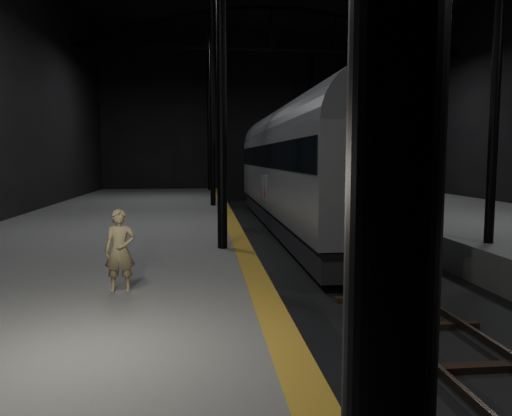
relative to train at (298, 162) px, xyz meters
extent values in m
plane|color=black|center=(0.00, -5.11, -3.20)|extent=(44.00, 44.00, 0.00)
cube|color=#585855|center=(-7.50, -5.11, -2.70)|extent=(9.00, 43.80, 1.00)
cube|color=brown|center=(-3.25, -5.11, -2.20)|extent=(0.50, 43.80, 0.01)
cube|color=#3F3328|center=(-0.72, -5.11, -3.03)|extent=(0.08, 43.00, 0.14)
cube|color=#3F3328|center=(0.72, -5.11, -3.03)|extent=(0.08, 43.00, 0.14)
cube|color=black|center=(0.00, -5.11, -3.14)|extent=(2.40, 42.00, 0.12)
cylinder|color=black|center=(-3.80, -9.11, 2.80)|extent=(0.26, 0.26, 10.00)
cylinder|color=black|center=(3.80, -9.11, 2.80)|extent=(0.26, 0.26, 10.00)
cylinder|color=black|center=(-3.80, 2.89, 2.80)|extent=(0.26, 0.26, 10.00)
cylinder|color=black|center=(3.80, 2.89, 2.80)|extent=(0.26, 0.26, 10.00)
cylinder|color=black|center=(-3.80, 14.89, 2.80)|extent=(0.26, 0.26, 10.00)
cylinder|color=black|center=(3.80, 14.89, 2.80)|extent=(0.26, 0.26, 10.00)
cube|color=black|center=(0.00, 8.89, 6.80)|extent=(23.60, 0.15, 0.18)
cube|color=#A1A4A9|center=(0.00, 0.00, -0.46)|extent=(3.11, 21.48, 3.22)
cube|color=black|center=(0.00, 0.00, -2.48)|extent=(2.85, 21.05, 0.91)
cube|color=black|center=(0.00, 0.00, 0.29)|extent=(3.18, 21.16, 0.97)
cylinder|color=slate|center=(0.00, 0.00, 1.15)|extent=(3.05, 21.26, 3.05)
cube|color=black|center=(0.00, -7.52, -2.88)|extent=(1.93, 2.36, 0.38)
cube|color=black|center=(0.00, 7.52, -2.88)|extent=(1.93, 2.36, 0.38)
cube|color=silver|center=(-1.59, -1.07, -1.11)|extent=(0.04, 0.81, 1.13)
cube|color=silver|center=(-1.59, 0.21, -1.11)|extent=(0.04, 0.81, 1.13)
cylinder|color=red|center=(-1.61, -0.88, -1.38)|extent=(0.03, 0.28, 0.28)
cylinder|color=red|center=(-1.61, 0.41, -1.38)|extent=(0.03, 0.28, 0.28)
imported|color=#8F8157|center=(-5.82, -13.29, -1.45)|extent=(0.56, 0.38, 1.51)
camera|label=1|loc=(-4.31, -22.40, 0.24)|focal=35.00mm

